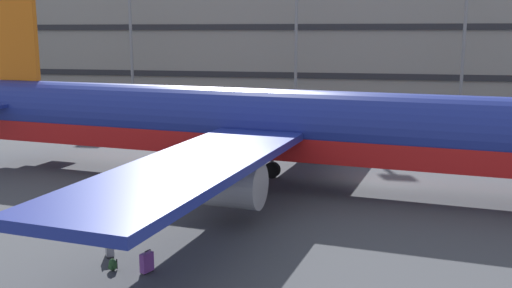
{
  "coord_description": "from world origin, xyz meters",
  "views": [
    {
      "loc": [
        -0.19,
        -31.12,
        8.11
      ],
      "look_at": [
        -5.61,
        -4.93,
        3.0
      ],
      "focal_mm": 41.32,
      "sensor_mm": 36.0,
      "label": 1
    }
  ],
  "objects_px": {
    "suitcase_scuffed": "(109,247)",
    "backpack_silver": "(113,265)",
    "airliner": "(283,127)",
    "suitcase_large": "(147,262)"
  },
  "relations": [
    {
      "from": "suitcase_scuffed",
      "to": "backpack_silver",
      "type": "height_order",
      "value": "suitcase_scuffed"
    },
    {
      "from": "airliner",
      "to": "backpack_silver",
      "type": "height_order",
      "value": "airliner"
    },
    {
      "from": "suitcase_scuffed",
      "to": "backpack_silver",
      "type": "distance_m",
      "value": 1.39
    },
    {
      "from": "backpack_silver",
      "to": "suitcase_large",
      "type": "bearing_deg",
      "value": 2.85
    },
    {
      "from": "suitcase_scuffed",
      "to": "backpack_silver",
      "type": "bearing_deg",
      "value": -60.56
    },
    {
      "from": "suitcase_scuffed",
      "to": "suitcase_large",
      "type": "xyz_separation_m",
      "value": [
        1.91,
        -1.14,
        0.01
      ]
    },
    {
      "from": "suitcase_scuffed",
      "to": "suitcase_large",
      "type": "height_order",
      "value": "suitcase_scuffed"
    },
    {
      "from": "airliner",
      "to": "backpack_silver",
      "type": "relative_size",
      "value": 90.89
    },
    {
      "from": "airliner",
      "to": "backpack_silver",
      "type": "distance_m",
      "value": 13.34
    },
    {
      "from": "backpack_silver",
      "to": "suitcase_scuffed",
      "type": "bearing_deg",
      "value": 119.44
    }
  ]
}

